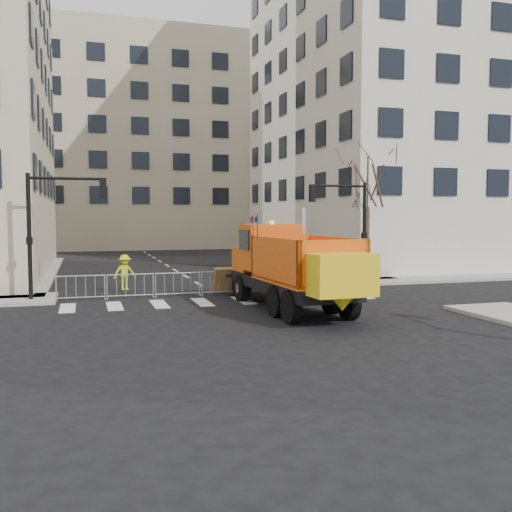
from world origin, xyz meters
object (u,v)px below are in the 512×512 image
object	(u,v)px
plow_truck	(293,265)
newspaper_box	(277,276)
cop_b	(235,277)
worker	(125,272)
cop_a	(274,276)
cop_c	(248,274)

from	to	relation	value
plow_truck	newspaper_box	bearing A→B (deg)	-15.82
cop_b	worker	xyz separation A→B (m)	(-4.70, 2.47, 0.12)
cop_b	newspaper_box	size ratio (longest dim) A/B	1.57
plow_truck	cop_b	distance (m)	4.80
cop_a	worker	size ratio (longest dim) A/B	1.05
cop_a	worker	xyz separation A→B (m)	(-6.58, 2.47, 0.11)
cop_c	worker	xyz separation A→B (m)	(-5.36, 2.47, -0.02)
plow_truck	newspaper_box	distance (m)	5.93
cop_a	cop_b	distance (m)	1.87
cop_c	worker	bearing A→B (deg)	-91.95
plow_truck	cop_c	distance (m)	4.67
worker	newspaper_box	world-z (taller)	worker
cop_c	worker	distance (m)	5.91
cop_c	newspaper_box	size ratio (longest dim) A/B	1.81
worker	cop_b	bearing A→B (deg)	-40.42
worker	newspaper_box	distance (m)	7.28
cop_a	cop_c	world-z (taller)	cop_c
cop_a	cop_b	xyz separation A→B (m)	(-1.87, 0.00, -0.00)
cop_b	newspaper_box	xyz separation A→B (m)	(2.44, 1.08, -0.16)
cop_a	plow_truck	bearing A→B (deg)	50.05
plow_truck	cop_b	xyz separation A→B (m)	(-1.09, 4.59, -0.89)
plow_truck	worker	bearing A→B (deg)	36.88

